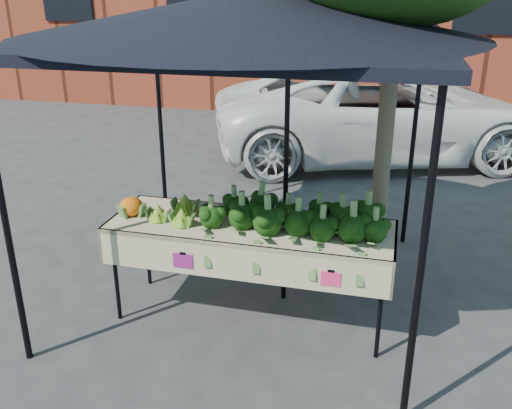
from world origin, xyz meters
The scene contains 7 objects.
ground centered at (0.00, 0.00, 0.00)m, with size 90.00×90.00×0.00m, color #303032.
table centered at (-0.23, -0.03, 0.45)m, with size 2.41×0.83×0.90m.
canopy centered at (-0.35, 0.43, 1.37)m, with size 3.16×3.16×2.74m, color black, non-canonical shape.
broccoli_heap centered at (0.13, -0.01, 1.04)m, with size 1.56×0.59×0.29m, color black.
romanesco_cluster centered at (-0.89, -0.05, 1.01)m, with size 0.45×0.49×0.22m, color #75A928.
cauliflower_pair centered at (-1.28, -0.08, 1.00)m, with size 0.22×0.22×0.20m, color orange.
street_tree centered at (0.80, 0.68, 2.14)m, with size 2.17×2.17×4.27m, color #1E4C14, non-canonical shape.
Camera 1 is at (0.83, -4.23, 2.82)m, focal length 39.70 mm.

